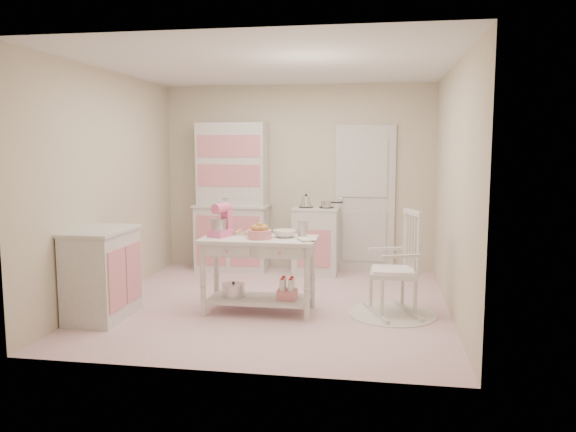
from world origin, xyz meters
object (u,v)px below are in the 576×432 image
object	(u,v)px
work_table	(259,275)
bread_basket	(260,234)
base_cabinet	(102,274)
stove	(316,240)
stand_mixer	(220,221)
rocking_chair	(393,263)
hutch	(232,197)

from	to	relation	value
work_table	bread_basket	xyz separation A→B (m)	(0.02, -0.05, 0.45)
base_cabinet	bread_basket	distance (m)	1.66
work_table	base_cabinet	bearing A→B (deg)	-163.70
stove	bread_basket	bearing A→B (deg)	-100.61
stand_mixer	bread_basket	bearing A→B (deg)	12.19
stove	work_table	size ratio (longest dim) A/B	0.77
stand_mixer	bread_basket	distance (m)	0.46
base_cabinet	bread_basket	bearing A→B (deg)	14.39
stove	work_table	bearing A→B (deg)	-101.46
stand_mixer	bread_basket	size ratio (longest dim) A/B	1.36
rocking_chair	bread_basket	bearing A→B (deg)	167.76
rocking_chair	stand_mixer	distance (m)	1.86
hutch	base_cabinet	bearing A→B (deg)	-106.78
hutch	stand_mixer	bearing A→B (deg)	-78.57
rocking_chair	bread_basket	size ratio (longest dim) A/B	4.40
rocking_chair	stand_mixer	size ratio (longest dim) A/B	3.24
base_cabinet	stand_mixer	xyz separation A→B (m)	(1.12, 0.47, 0.51)
stove	base_cabinet	world-z (taller)	same
base_cabinet	work_table	xyz separation A→B (m)	(1.54, 0.45, -0.06)
hutch	stove	world-z (taller)	hutch
hutch	rocking_chair	size ratio (longest dim) A/B	1.89
stove	rocking_chair	bearing A→B (deg)	-60.42
base_cabinet	work_table	distance (m)	1.61
hutch	base_cabinet	world-z (taller)	hutch
base_cabinet	stand_mixer	distance (m)	1.32
rocking_chair	stove	bearing A→B (deg)	99.41
rocking_chair	stand_mixer	xyz separation A→B (m)	(-1.81, -0.12, 0.42)
stove	bread_basket	xyz separation A→B (m)	(-0.37, -1.96, 0.39)
work_table	stove	bearing A→B (deg)	78.54
base_cabinet	rocking_chair	world-z (taller)	rocking_chair
rocking_chair	bread_basket	world-z (taller)	rocking_chair
stove	rocking_chair	xyz separation A→B (m)	(1.01, -1.77, 0.09)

